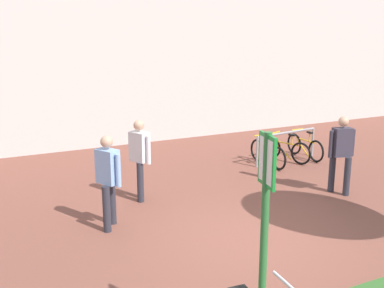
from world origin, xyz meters
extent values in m
plane|color=brown|center=(0.00, 0.00, 0.00)|extent=(60.00, 60.00, 0.00)
cylinder|color=#2D7238|center=(-1.68, -2.50, 1.29)|extent=(0.08, 0.08, 2.58)
cube|color=#198C33|center=(-1.68, -2.50, 2.30)|extent=(0.10, 0.36, 0.52)
cube|color=white|center=(-1.68, -2.50, 2.30)|extent=(0.10, 0.30, 0.44)
cylinder|color=silver|center=(-1.26, -2.32, 0.81)|extent=(0.07, 0.42, 0.04)
cylinder|color=#99999E|center=(2.51, 3.78, 0.40)|extent=(0.06, 0.06, 0.80)
cylinder|color=#99999E|center=(4.55, 4.01, 0.40)|extent=(0.06, 0.06, 0.80)
cylinder|color=#99999E|center=(3.53, 3.89, 0.80)|extent=(2.04, 0.29, 0.06)
torus|color=black|center=(2.86, 3.32, 0.30)|extent=(0.06, 0.61, 0.61)
torus|color=black|center=(2.85, 4.26, 0.30)|extent=(0.06, 0.61, 0.61)
cylinder|color=gold|center=(2.86, 3.79, 0.51)|extent=(0.05, 0.77, 0.03)
cylinder|color=gold|center=(2.85, 3.88, 0.27)|extent=(0.04, 0.56, 0.40)
cylinder|color=gold|center=(2.86, 3.62, 0.62)|extent=(0.03, 0.03, 0.26)
cube|color=black|center=(2.86, 3.62, 0.76)|extent=(0.08, 0.19, 0.05)
cylinder|color=gold|center=(2.85, 4.14, 0.75)|extent=(0.39, 0.04, 0.04)
torus|color=black|center=(3.69, 3.45, 0.30)|extent=(0.25, 0.59, 0.61)
torus|color=black|center=(3.38, 4.33, 0.30)|extent=(0.25, 0.59, 0.61)
cylinder|color=gold|center=(3.53, 3.89, 0.51)|extent=(0.29, 0.74, 0.03)
cylinder|color=gold|center=(3.50, 3.98, 0.27)|extent=(0.22, 0.54, 0.40)
cylinder|color=gold|center=(3.59, 3.73, 0.62)|extent=(0.03, 0.03, 0.26)
cube|color=black|center=(3.59, 3.73, 0.76)|extent=(0.13, 0.20, 0.05)
cylinder|color=gold|center=(3.41, 4.23, 0.75)|extent=(0.38, 0.16, 0.04)
torus|color=black|center=(4.21, 3.46, 0.30)|extent=(0.06, 0.61, 0.61)
torus|color=black|center=(4.22, 4.40, 0.30)|extent=(0.06, 0.61, 0.61)
cylinder|color=gold|center=(4.22, 3.93, 0.51)|extent=(0.04, 0.77, 0.03)
cylinder|color=gold|center=(4.22, 4.02, 0.27)|extent=(0.03, 0.56, 0.40)
cylinder|color=gold|center=(4.21, 3.76, 0.62)|extent=(0.03, 0.03, 0.26)
cube|color=black|center=(4.21, 3.76, 0.76)|extent=(0.07, 0.18, 0.05)
cylinder|color=gold|center=(4.22, 4.28, 0.75)|extent=(0.39, 0.04, 0.04)
cylinder|color=#ADADB2|center=(2.27, 2.77, 0.45)|extent=(0.16, 0.16, 0.90)
cylinder|color=#2D2D38|center=(3.04, 1.11, 0.42)|extent=(0.14, 0.14, 0.85)
cylinder|color=#2D2D38|center=(2.93, 1.46, 0.42)|extent=(0.14, 0.14, 0.85)
cube|color=#383342|center=(2.99, 1.29, 1.16)|extent=(0.44, 0.32, 0.62)
cylinder|color=#383342|center=(3.24, 1.23, 1.13)|extent=(0.09, 0.09, 0.59)
cylinder|color=#383342|center=(2.73, 1.34, 1.13)|extent=(0.09, 0.09, 0.59)
sphere|color=tan|center=(2.99, 1.29, 1.61)|extent=(0.22, 0.22, 0.22)
cylinder|color=#2D2D38|center=(-2.15, 1.58, 0.42)|extent=(0.14, 0.14, 0.85)
cylinder|color=#2D2D38|center=(-1.96, 1.88, 0.42)|extent=(0.14, 0.14, 0.85)
cube|color=#8CB2E5|center=(-2.06, 1.73, 1.16)|extent=(0.40, 0.47, 0.62)
cylinder|color=#8CB2E5|center=(-1.93, 1.50, 1.13)|extent=(0.09, 0.09, 0.59)
cylinder|color=#8CB2E5|center=(-2.18, 1.96, 1.13)|extent=(0.09, 0.09, 0.59)
sphere|color=tan|center=(-2.06, 1.73, 1.61)|extent=(0.22, 0.22, 0.22)
cylinder|color=#2D2D38|center=(-1.02, 2.96, 0.42)|extent=(0.14, 0.14, 0.85)
cylinder|color=#2D2D38|center=(-1.10, 2.72, 0.42)|extent=(0.14, 0.14, 0.85)
cube|color=white|center=(-1.06, 2.84, 1.16)|extent=(0.39, 0.46, 0.62)
cylinder|color=white|center=(-1.17, 3.08, 1.13)|extent=(0.09, 0.09, 0.59)
cylinder|color=white|center=(-0.95, 2.61, 1.13)|extent=(0.09, 0.09, 0.59)
sphere|color=tan|center=(-1.06, 2.84, 1.61)|extent=(0.22, 0.22, 0.22)
camera|label=1|loc=(-4.24, -6.06, 3.52)|focal=43.90mm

